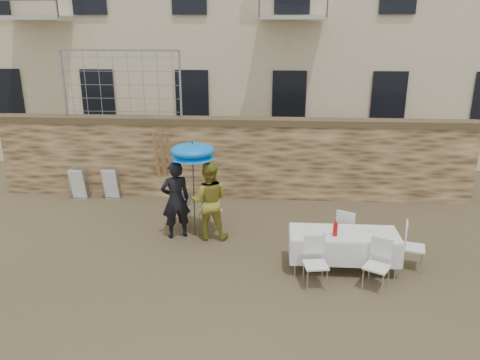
# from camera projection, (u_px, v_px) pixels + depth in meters

# --- Properties ---
(ground) EXTENTS (80.00, 80.00, 0.00)m
(ground) POSITION_uv_depth(u_px,v_px,m) (210.00, 289.00, 8.62)
(ground) COLOR brown
(ground) RESTS_ON ground
(stone_wall) EXTENTS (13.00, 0.50, 2.20)m
(stone_wall) POSITION_uv_depth(u_px,v_px,m) (233.00, 159.00, 13.01)
(stone_wall) COLOR olive
(stone_wall) RESTS_ON ground
(chain_link_fence) EXTENTS (3.20, 0.06, 1.80)m
(chain_link_fence) POSITION_uv_depth(u_px,v_px,m) (122.00, 85.00, 12.59)
(chain_link_fence) COLOR gray
(chain_link_fence) RESTS_ON stone_wall
(man_suit) EXTENTS (0.77, 0.66, 1.79)m
(man_suit) POSITION_uv_depth(u_px,v_px,m) (176.00, 200.00, 10.49)
(man_suit) COLOR black
(man_suit) RESTS_ON ground
(woman_dress) EXTENTS (0.90, 0.71, 1.80)m
(woman_dress) POSITION_uv_depth(u_px,v_px,m) (209.00, 201.00, 10.44)
(woman_dress) COLOR gold
(woman_dress) RESTS_ON ground
(umbrella) EXTENTS (1.02, 1.02, 2.07)m
(umbrella) POSITION_uv_depth(u_px,v_px,m) (193.00, 153.00, 10.22)
(umbrella) COLOR #3F3F44
(umbrella) RESTS_ON ground
(couple_chair_left) EXTENTS (0.62, 0.62, 0.96)m
(couple_chair_left) POSITION_uv_depth(u_px,v_px,m) (181.00, 208.00, 11.14)
(couple_chair_left) COLOR white
(couple_chair_left) RESTS_ON ground
(couple_chair_right) EXTENTS (0.67, 0.67, 0.96)m
(couple_chair_right) POSITION_uv_depth(u_px,v_px,m) (210.00, 209.00, 11.09)
(couple_chair_right) COLOR white
(couple_chair_right) RESTS_ON ground
(banquet_table) EXTENTS (2.10, 0.85, 0.78)m
(banquet_table) POSITION_uv_depth(u_px,v_px,m) (344.00, 235.00, 9.13)
(banquet_table) COLOR white
(banquet_table) RESTS_ON ground
(soda_bottle) EXTENTS (0.09, 0.09, 0.26)m
(soda_bottle) POSITION_uv_depth(u_px,v_px,m) (335.00, 229.00, 8.95)
(soda_bottle) COLOR red
(soda_bottle) RESTS_ON banquet_table
(table_chair_front_left) EXTENTS (0.55, 0.55, 0.96)m
(table_chair_front_left) POSITION_uv_depth(u_px,v_px,m) (316.00, 264.00, 8.54)
(table_chair_front_left) COLOR white
(table_chair_front_left) RESTS_ON ground
(table_chair_front_right) EXTENTS (0.66, 0.66, 0.96)m
(table_chair_front_right) POSITION_uv_depth(u_px,v_px,m) (377.00, 266.00, 8.46)
(table_chair_front_right) COLOR white
(table_chair_front_right) RESTS_ON ground
(table_chair_back) EXTENTS (0.65, 0.65, 0.96)m
(table_chair_back) POSITION_uv_depth(u_px,v_px,m) (348.00, 230.00, 9.95)
(table_chair_back) COLOR white
(table_chair_back) RESTS_ON ground
(table_chair_side) EXTENTS (0.59, 0.59, 0.96)m
(table_chair_side) POSITION_uv_depth(u_px,v_px,m) (414.00, 246.00, 9.21)
(table_chair_side) COLOR white
(table_chair_side) RESTS_ON ground
(chair_stack_left) EXTENTS (0.46, 0.40, 0.92)m
(chair_stack_left) POSITION_uv_depth(u_px,v_px,m) (81.00, 182.00, 13.11)
(chair_stack_left) COLOR white
(chair_stack_left) RESTS_ON ground
(chair_stack_right) EXTENTS (0.46, 0.32, 0.92)m
(chair_stack_right) POSITION_uv_depth(u_px,v_px,m) (112.00, 182.00, 13.05)
(chair_stack_right) COLOR white
(chair_stack_right) RESTS_ON ground
(wood_planks) EXTENTS (0.70, 0.20, 2.00)m
(wood_planks) POSITION_uv_depth(u_px,v_px,m) (168.00, 164.00, 12.84)
(wood_planks) COLOR #A37749
(wood_planks) RESTS_ON ground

